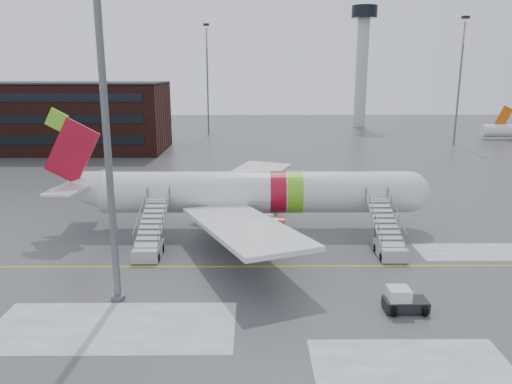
{
  "coord_description": "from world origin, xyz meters",
  "views": [
    {
      "loc": [
        2.04,
        -36.07,
        14.38
      ],
      "look_at": [
        2.33,
        6.3,
        4.0
      ],
      "focal_mm": 35.0,
      "sensor_mm": 36.0,
      "label": 1
    }
  ],
  "objects_px": {
    "airstair_aft": "(150,241)",
    "light_mast_near": "(104,105)",
    "pushback_tug": "(403,301)",
    "airstair_fwd": "(388,241)",
    "airliner": "(245,193)"
  },
  "relations": [
    {
      "from": "airstair_aft",
      "to": "light_mast_near",
      "type": "bearing_deg",
      "value": -93.29
    },
    {
      "from": "pushback_tug",
      "to": "airstair_fwd",
      "type": "bearing_deg",
      "value": 80.31
    },
    {
      "from": "airliner",
      "to": "airstair_aft",
      "type": "relative_size",
      "value": 4.55
    },
    {
      "from": "airstair_fwd",
      "to": "airstair_aft",
      "type": "distance_m",
      "value": 19.11
    },
    {
      "from": "airstair_fwd",
      "to": "airstair_aft",
      "type": "height_order",
      "value": "same"
    },
    {
      "from": "pushback_tug",
      "to": "airliner",
      "type": "bearing_deg",
      "value": 120.97
    },
    {
      "from": "airliner",
      "to": "light_mast_near",
      "type": "relative_size",
      "value": 1.47
    },
    {
      "from": "airstair_fwd",
      "to": "pushback_tug",
      "type": "bearing_deg",
      "value": -99.69
    },
    {
      "from": "pushback_tug",
      "to": "light_mast_near",
      "type": "relative_size",
      "value": 0.11
    },
    {
      "from": "airliner",
      "to": "pushback_tug",
      "type": "relative_size",
      "value": 13.26
    },
    {
      "from": "airstair_fwd",
      "to": "pushback_tug",
      "type": "distance_m",
      "value": 10.03
    },
    {
      "from": "light_mast_near",
      "to": "airstair_fwd",
      "type": "bearing_deg",
      "value": 22.62
    },
    {
      "from": "airliner",
      "to": "airstair_fwd",
      "type": "distance_m",
      "value": 13.47
    },
    {
      "from": "airstair_fwd",
      "to": "pushback_tug",
      "type": "xyz_separation_m",
      "value": [
        -1.69,
        -9.87,
        -0.4
      ]
    },
    {
      "from": "light_mast_near",
      "to": "airstair_aft",
      "type": "bearing_deg",
      "value": 86.71
    }
  ]
}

